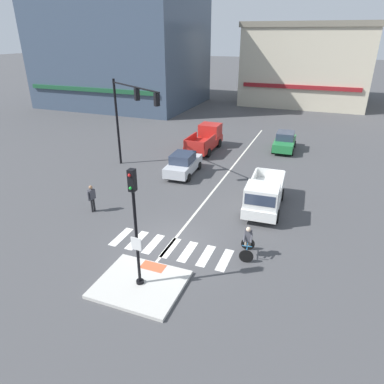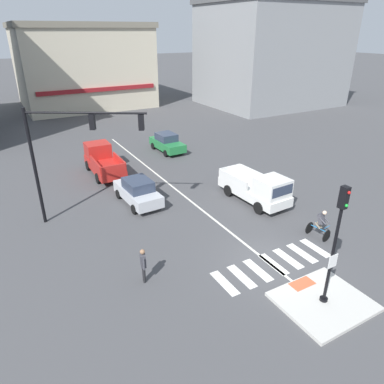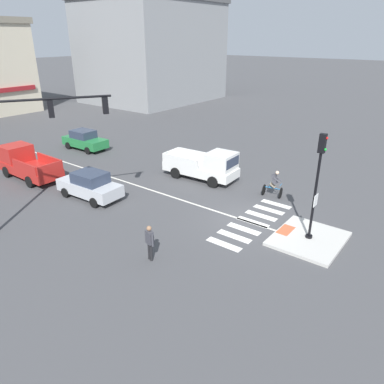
{
  "view_description": "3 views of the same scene",
  "coord_description": "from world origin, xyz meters",
  "views": [
    {
      "loc": [
        6.17,
        -13.16,
        9.6
      ],
      "look_at": [
        0.03,
        2.65,
        1.79
      ],
      "focal_mm": 32.32,
      "sensor_mm": 36.0,
      "label": 1
    },
    {
      "loc": [
        -10.14,
        -10.35,
        10.15
      ],
      "look_at": [
        -1.39,
        5.18,
        1.92
      ],
      "focal_mm": 33.05,
      "sensor_mm": 36.0,
      "label": 2
    },
    {
      "loc": [
        -15.4,
        -8.01,
        9.02
      ],
      "look_at": [
        -0.61,
        3.33,
        1.0
      ],
      "focal_mm": 34.08,
      "sensor_mm": 36.0,
      "label": 3
    }
  ],
  "objects": [
    {
      "name": "crosswalk_stripe_a",
      "position": [
        -2.79,
        -0.23,
        0.0
      ],
      "size": [
        0.44,
        1.8,
        0.01
      ],
      "primitive_type": "cube",
      "color": "silver",
      "rests_on": "ground"
    },
    {
      "name": "pickup_truck_red_westbound_distant",
      "position": [
        -3.56,
        15.36,
        0.98
      ],
      "size": [
        2.11,
        5.12,
        2.08
      ],
      "color": "red",
      "rests_on": "ground"
    },
    {
      "name": "signal_pole",
      "position": [
        0.0,
        -3.25,
        3.18
      ],
      "size": [
        0.44,
        0.38,
        5.05
      ],
      "color": "black",
      "rests_on": "traffic_island"
    },
    {
      "name": "crosswalk_stripe_b",
      "position": [
        -1.86,
        -0.23,
        0.0
      ],
      "size": [
        0.44,
        1.8,
        0.01
      ],
      "primitive_type": "cube",
      "color": "silver",
      "rests_on": "ground"
    },
    {
      "name": "car_green_eastbound_distant",
      "position": [
        3.07,
        17.72,
        0.81
      ],
      "size": [
        1.95,
        4.15,
        1.64
      ],
      "color": "#237A3D",
      "rests_on": "ground"
    },
    {
      "name": "traffic_island",
      "position": [
        0.0,
        -3.24,
        0.07
      ],
      "size": [
        3.54,
        3.05,
        0.15
      ],
      "primitive_type": "cube",
      "color": "beige",
      "rests_on": "ground"
    },
    {
      "name": "crosswalk_stripe_c",
      "position": [
        -0.93,
        -0.23,
        0.0
      ],
      "size": [
        0.44,
        1.8,
        0.01
      ],
      "primitive_type": "cube",
      "color": "silver",
      "rests_on": "ground"
    },
    {
      "name": "crosswalk_stripe_g",
      "position": [
        2.79,
        -0.23,
        0.0
      ],
      "size": [
        0.44,
        1.8,
        0.01
      ],
      "primitive_type": "cube",
      "color": "silver",
      "rests_on": "ground"
    },
    {
      "name": "crosswalk_stripe_f",
      "position": [
        1.86,
        -0.23,
        0.0
      ],
      "size": [
        0.44,
        1.8,
        0.01
      ],
      "primitive_type": "cube",
      "color": "silver",
      "rests_on": "ground"
    },
    {
      "name": "cyclist",
      "position": [
        3.67,
        0.41,
        0.87
      ],
      "size": [
        0.81,
        1.18,
        1.68
      ],
      "color": "black",
      "rests_on": "ground"
    },
    {
      "name": "crosswalk_stripe_e",
      "position": [
        0.93,
        -0.23,
        0.0
      ],
      "size": [
        0.44,
        1.8,
        0.01
      ],
      "primitive_type": "cube",
      "color": "silver",
      "rests_on": "ground"
    },
    {
      "name": "ground_plane",
      "position": [
        0.0,
        0.0,
        0.0
      ],
      "size": [
        300.0,
        300.0,
        0.0
      ],
      "primitive_type": "plane",
      "color": "#474749"
    },
    {
      "name": "car_silver_westbound_far",
      "position": [
        -3.15,
        9.06,
        0.81
      ],
      "size": [
        1.99,
        4.18,
        1.64
      ],
      "color": "silver",
      "rests_on": "ground"
    },
    {
      "name": "tactile_pad_front",
      "position": [
        0.0,
        -2.06,
        0.15
      ],
      "size": [
        1.1,
        0.6,
        0.01
      ],
      "primitive_type": "cube",
      "color": "#DB5B38",
      "rests_on": "traffic_island"
    },
    {
      "name": "building_corner_left",
      "position": [
        26.19,
        31.14,
        7.01
      ],
      "size": [
        18.24,
        14.85,
        13.97
      ],
      "color": "gray",
      "rests_on": "ground"
    },
    {
      "name": "traffic_light_mast",
      "position": [
        -7.06,
        8.35,
        4.64
      ],
      "size": [
        5.45,
        3.42,
        6.59
      ],
      "color": "black",
      "rests_on": "ground"
    },
    {
      "name": "pickup_truck_white_eastbound_mid",
      "position": [
        3.5,
        5.27,
        0.98
      ],
      "size": [
        2.26,
        5.19,
        2.08
      ],
      "color": "white",
      "rests_on": "ground"
    },
    {
      "name": "pedestrian_at_curb_left",
      "position": [
        -5.82,
        1.62,
        0.98
      ],
      "size": [
        0.3,
        0.54,
        1.67
      ],
      "color": "black",
      "rests_on": "ground"
    },
    {
      "name": "crosswalk_stripe_d",
      "position": [
        0.0,
        -0.23,
        0.0
      ],
      "size": [
        0.44,
        1.8,
        0.01
      ],
      "primitive_type": "cube",
      "color": "silver",
      "rests_on": "ground"
    },
    {
      "name": "lane_centre_line",
      "position": [
        -0.11,
        10.0,
        0.0
      ],
      "size": [
        0.14,
        28.0,
        0.01
      ],
      "primitive_type": "cube",
      "color": "silver",
      "rests_on": "ground"
    }
  ]
}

